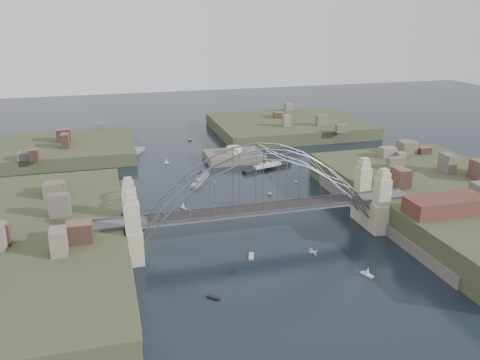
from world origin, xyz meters
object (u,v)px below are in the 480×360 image
ocean_liner (267,167)px  naval_cruiser_far (132,153)px  bridge (259,194)px  wharf_shed (446,205)px  fort_island (234,161)px  naval_cruiser_near (200,179)px

ocean_liner → naval_cruiser_far: bearing=145.6°
bridge → wharf_shed: (44.00, -14.00, -2.32)m
fort_island → naval_cruiser_near: fort_island is taller
fort_island → wharf_shed: wharf_shed is taller
naval_cruiser_far → fort_island: bearing=-24.2°
bridge → ocean_liner: bearing=69.4°
bridge → fort_island: bridge is taller
naval_cruiser_far → ocean_liner: size_ratio=0.82×
naval_cruiser_near → wharf_shed: bearing=-51.4°
naval_cruiser_near → naval_cruiser_far: naval_cruiser_far is taller
wharf_shed → fort_island: bearing=110.9°
naval_cruiser_far → wharf_shed: bearing=-55.3°
wharf_shed → naval_cruiser_near: (-49.76, 62.22, -9.25)m
naval_cruiser_near → naval_cruiser_far: bearing=117.6°
wharf_shed → naval_cruiser_near: size_ratio=1.32×
naval_cruiser_far → naval_cruiser_near: bearing=-62.4°
bridge → naval_cruiser_far: size_ratio=5.05×
bridge → wharf_shed: 46.23m
wharf_shed → ocean_liner: bearing=108.6°
fort_island → ocean_liner: (8.72, -14.97, 1.12)m
naval_cruiser_far → ocean_liner: 56.78m
fort_island → naval_cruiser_far: bearing=155.8°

